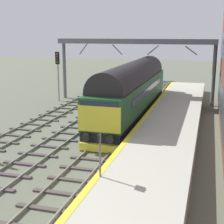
{
  "coord_description": "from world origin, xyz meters",
  "views": [
    {
      "loc": [
        6.1,
        -20.46,
        6.99
      ],
      "look_at": [
        0.2,
        -0.07,
        2.01
      ],
      "focal_mm": 54.23,
      "sensor_mm": 36.0,
      "label": 1
    }
  ],
  "objects": [
    {
      "name": "ground_plane",
      "position": [
        0.0,
        0.0,
        0.0
      ],
      "size": [
        140.0,
        140.0,
        0.0
      ],
      "primitive_type": "plane",
      "color": "#5E6350",
      "rests_on": "ground"
    },
    {
      "name": "track_main",
      "position": [
        0.0,
        0.0,
        0.06
      ],
      "size": [
        2.5,
        60.0,
        0.15
      ],
      "color": "gray",
      "rests_on": "ground"
    },
    {
      "name": "track_adjacent_west",
      "position": [
        -3.26,
        0.0,
        0.06
      ],
      "size": [
        2.5,
        60.0,
        0.15
      ],
      "color": "slate",
      "rests_on": "ground"
    },
    {
      "name": "track_adjacent_far_west",
      "position": [
        -6.71,
        0.0,
        0.06
      ],
      "size": [
        2.5,
        60.0,
        0.15
      ],
      "color": "gray",
      "rests_on": "ground"
    },
    {
      "name": "station_platform",
      "position": [
        3.6,
        0.0,
        0.5
      ],
      "size": [
        4.0,
        44.0,
        1.01
      ],
      "color": "#B8B6A6",
      "rests_on": "ground"
    },
    {
      "name": "diesel_locomotive",
      "position": [
        0.0,
        6.73,
        2.48
      ],
      "size": [
        2.74,
        18.13,
        4.68
      ],
      "color": "black",
      "rests_on": "ground"
    },
    {
      "name": "signal_post_far",
      "position": [
        -9.01,
        11.62,
        3.32
      ],
      "size": [
        0.44,
        0.22,
        5.11
      ],
      "color": "gray",
      "rests_on": "ground"
    },
    {
      "name": "platform_number_sign",
      "position": [
        1.86,
        -7.68,
        2.26
      ],
      "size": [
        0.1,
        0.44,
        1.88
      ],
      "color": "slate",
      "rests_on": "station_platform"
    },
    {
      "name": "overhead_footbridge",
      "position": [
        -1.3,
        13.45,
        5.9
      ],
      "size": [
        16.01,
        2.0,
        6.43
      ],
      "color": "slate",
      "rests_on": "ground"
    }
  ]
}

